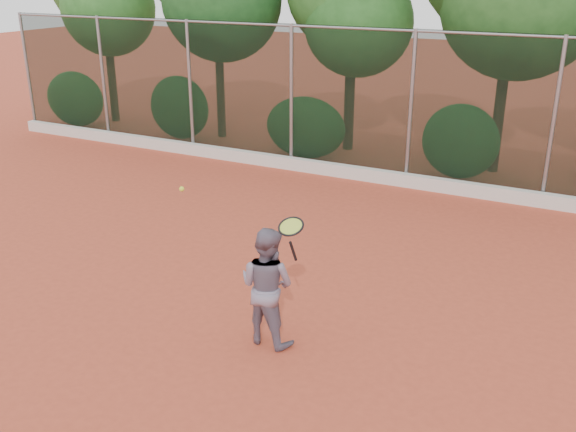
% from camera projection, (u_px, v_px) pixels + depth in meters
% --- Properties ---
extents(ground, '(80.00, 80.00, 0.00)m').
position_uv_depth(ground, '(256.00, 320.00, 9.18)').
color(ground, '#B8452B').
rests_on(ground, ground).
extents(concrete_curb, '(24.00, 0.20, 0.30)m').
position_uv_depth(concrete_curb, '(403.00, 180.00, 14.78)').
color(concrete_curb, silver).
rests_on(concrete_curb, ground).
extents(tennis_player, '(0.85, 0.69, 1.63)m').
position_uv_depth(tennis_player, '(267.00, 286.00, 8.39)').
color(tennis_player, slate).
rests_on(tennis_player, ground).
extents(chainlink_fence, '(24.09, 0.09, 3.50)m').
position_uv_depth(chainlink_fence, '(411.00, 105.00, 14.31)').
color(chainlink_fence, black).
rests_on(chainlink_fence, ground).
extents(tennis_racket, '(0.34, 0.32, 0.59)m').
position_uv_depth(tennis_racket, '(291.00, 229.00, 7.73)').
color(tennis_racket, black).
rests_on(tennis_racket, ground).
extents(tennis_ball_in_flight, '(0.07, 0.07, 0.07)m').
position_uv_depth(tennis_ball_in_flight, '(182.00, 189.00, 9.13)').
color(tennis_ball_in_flight, '#E2F036').
rests_on(tennis_ball_in_flight, ground).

